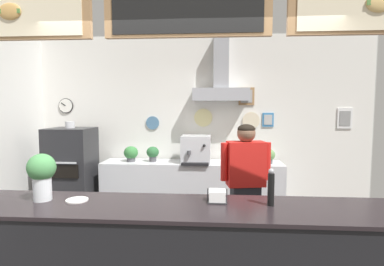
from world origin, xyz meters
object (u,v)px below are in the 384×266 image
(potted_sage, at_px, (269,156))
(potted_rosemary, at_px, (242,153))
(shop_worker, at_px, (245,187))
(napkin_holder, at_px, (217,196))
(basil_vase, at_px, (42,175))
(pepper_grinder, at_px, (271,187))
(espresso_machine, at_px, (196,149))
(potted_basil, at_px, (131,153))
(potted_thyme, at_px, (153,153))
(pizza_oven, at_px, (72,174))
(condiment_plate, at_px, (77,200))

(potted_sage, bearing_deg, potted_rosemary, 174.38)
(shop_worker, distance_m, potted_rosemary, 1.32)
(napkin_holder, bearing_deg, basil_vase, -177.27)
(potted_rosemary, bearing_deg, pepper_grinder, -89.52)
(espresso_machine, height_order, napkin_holder, espresso_machine)
(espresso_machine, height_order, potted_rosemary, espresso_machine)
(potted_basil, height_order, potted_rosemary, potted_rosemary)
(potted_rosemary, relative_size, potted_thyme, 1.16)
(espresso_machine, distance_m, potted_thyme, 0.69)
(shop_worker, relative_size, napkin_holder, 9.71)
(pizza_oven, bearing_deg, potted_basil, 12.69)
(potted_basil, relative_size, basil_vase, 0.62)
(condiment_plate, relative_size, pepper_grinder, 0.61)
(potted_basil, bearing_deg, potted_rosemary, 1.13)
(shop_worker, relative_size, potted_basil, 6.54)
(potted_thyme, relative_size, condiment_plate, 1.33)
(napkin_holder, bearing_deg, condiment_plate, -176.81)
(espresso_machine, height_order, pepper_grinder, espresso_machine)
(espresso_machine, relative_size, pepper_grinder, 1.64)
(shop_worker, xyz_separation_m, potted_basil, (-1.68, 1.27, 0.18))
(shop_worker, relative_size, condiment_plate, 8.86)
(espresso_machine, xyz_separation_m, potted_sage, (1.12, 0.01, -0.09))
(potted_sage, relative_size, pepper_grinder, 0.75)
(potted_sage, distance_m, basil_vase, 3.28)
(shop_worker, height_order, potted_sage, shop_worker)
(pizza_oven, relative_size, shop_worker, 0.98)
(basil_vase, relative_size, condiment_plate, 2.18)
(shop_worker, xyz_separation_m, potted_rosemary, (0.07, 1.30, 0.21))
(espresso_machine, height_order, potted_sage, espresso_machine)
(napkin_holder, relative_size, condiment_plate, 0.91)
(pizza_oven, relative_size, espresso_machine, 3.20)
(pepper_grinder, bearing_deg, basil_vase, 179.96)
(espresso_machine, bearing_deg, basil_vase, -115.54)
(pepper_grinder, bearing_deg, potted_sage, 80.84)
(napkin_holder, bearing_deg, pizza_oven, 136.72)
(potted_sage, xyz_separation_m, condiment_plate, (-1.96, -2.37, -0.01))
(potted_sage, relative_size, napkin_holder, 1.35)
(potted_sage, height_order, basil_vase, basil_vase)
(espresso_machine, distance_m, potted_basil, 1.04)
(pizza_oven, distance_m, basil_vase, 2.37)
(pizza_oven, relative_size, potted_basil, 6.39)
(pizza_oven, distance_m, potted_thyme, 1.29)
(pizza_oven, height_order, shop_worker, shop_worker)
(espresso_machine, xyz_separation_m, pepper_grinder, (0.73, -2.37, 0.04))
(napkin_holder, xyz_separation_m, pepper_grinder, (0.42, -0.07, 0.10))
(espresso_machine, xyz_separation_m, potted_rosemary, (0.71, 0.05, -0.05))
(potted_basil, bearing_deg, napkin_holder, -59.66)
(napkin_holder, distance_m, basil_vase, 1.46)
(napkin_holder, xyz_separation_m, basil_vase, (-1.45, -0.07, 0.17))
(pizza_oven, height_order, potted_thyme, pizza_oven)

